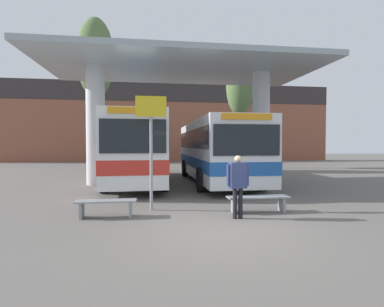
{
  "coord_description": "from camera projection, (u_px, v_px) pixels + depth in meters",
  "views": [
    {
      "loc": [
        -1.6,
        -6.63,
        1.95
      ],
      "look_at": [
        0.0,
        4.55,
        1.6
      ],
      "focal_mm": 28.0,
      "sensor_mm": 36.0,
      "label": 1
    }
  ],
  "objects": [
    {
      "name": "parked_car_street",
      "position": [
        137.0,
        153.0,
        31.27
      ],
      "size": [
        4.28,
        2.01,
        2.21
      ],
      "rotation": [
        0.0,
        0.0,
        0.01
      ],
      "color": "navy",
      "rests_on": "ground_plane"
    },
    {
      "name": "station_canopy",
      "position": [
        181.0,
        85.0,
        14.88
      ],
      "size": [
        13.3,
        6.81,
        5.89
      ],
      "color": "silver",
      "rests_on": "ground_plane"
    },
    {
      "name": "ground_plane",
      "position": [
        220.0,
        229.0,
        6.85
      ],
      "size": [
        100.0,
        100.0,
        0.0
      ],
      "primitive_type": "plane",
      "color": "#605B56"
    },
    {
      "name": "townhouse_backdrop",
      "position": [
        163.0,
        116.0,
        34.29
      ],
      "size": [
        40.0,
        0.58,
        8.98
      ],
      "color": "brown",
      "rests_on": "ground_plane"
    },
    {
      "name": "pedestrian_waiting",
      "position": [
        238.0,
        180.0,
        7.82
      ],
      "size": [
        0.61,
        0.26,
        1.65
      ],
      "rotation": [
        0.0,
        0.0,
        0.06
      ],
      "color": "black",
      "rests_on": "ground_plane"
    },
    {
      "name": "transit_bus_center_bay",
      "position": [
        216.0,
        149.0,
        15.38
      ],
      "size": [
        2.91,
        10.12,
        3.05
      ],
      "rotation": [
        0.0,
        0.0,
        3.14
      ],
      "color": "silver",
      "rests_on": "ground_plane"
    },
    {
      "name": "transit_bus_left_bay",
      "position": [
        136.0,
        147.0,
        15.2
      ],
      "size": [
        2.9,
        10.23,
        3.25
      ],
      "rotation": [
        0.0,
        0.0,
        3.17
      ],
      "color": "white",
      "rests_on": "ground_plane"
    },
    {
      "name": "info_sign_platform",
      "position": [
        151.0,
        130.0,
        8.79
      ],
      "size": [
        0.9,
        0.09,
        3.36
      ],
      "color": "gray",
      "rests_on": "ground_plane"
    },
    {
      "name": "waiting_bench_mid_platform",
      "position": [
        258.0,
        200.0,
        8.55
      ],
      "size": [
        1.79,
        0.44,
        0.46
      ],
      "color": "gray",
      "rests_on": "ground_plane"
    },
    {
      "name": "poplar_tree_behind_left",
      "position": [
        240.0,
        87.0,
        24.54
      ],
      "size": [
        2.25,
        2.25,
        9.24
      ],
      "color": "#473A2B",
      "rests_on": "ground_plane"
    },
    {
      "name": "waiting_bench_near_pillar",
      "position": [
        106.0,
        205.0,
        7.95
      ],
      "size": [
        1.58,
        0.44,
        0.46
      ],
      "color": "gray",
      "rests_on": "ground_plane"
    },
    {
      "name": "poplar_tree_behind_right",
      "position": [
        95.0,
        59.0,
        21.92
      ],
      "size": [
        2.67,
        2.67,
        11.23
      ],
      "color": "#473A2B",
      "rests_on": "ground_plane"
    }
  ]
}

